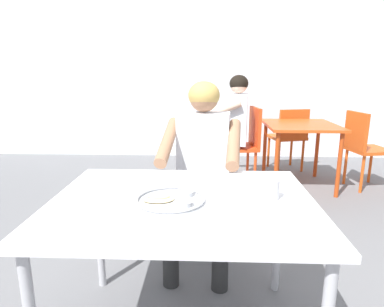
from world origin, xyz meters
name	(u,v)px	position (x,y,z in m)	size (l,w,h in m)	color
back_wall	(205,42)	(0.00, 3.81, 1.70)	(12.00, 0.12, 3.40)	silver
table_foreground	(183,213)	(-0.08, 0.06, 0.66)	(1.18, 0.91, 0.73)	silver
thali_tray	(171,199)	(-0.13, 0.03, 0.74)	(0.31, 0.31, 0.03)	#B7BABF
drinking_cup	(271,189)	(0.32, 0.08, 0.78)	(0.07, 0.07, 0.09)	silver
chair_foreground	(205,182)	(0.02, 0.98, 0.50)	(0.46, 0.46, 0.85)	#3F3F44
diner_foreground	(202,159)	(0.00, 0.76, 0.73)	(0.53, 0.58, 1.22)	#2A2A2A
table_background_red	(300,132)	(1.08, 2.38, 0.63)	(0.76, 0.83, 0.72)	#E04C19
chair_red_left	(246,141)	(0.49, 2.44, 0.51)	(0.45, 0.45, 0.89)	#E1461A
chair_red_right	(363,145)	(1.76, 2.34, 0.50)	(0.46, 0.45, 0.86)	#D14F18
chair_red_far	(289,134)	(1.11, 2.99, 0.49)	(0.50, 0.48, 0.82)	#CA5019
patron_background	(230,121)	(0.29, 2.40, 0.74)	(0.59, 0.54, 1.25)	#363636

